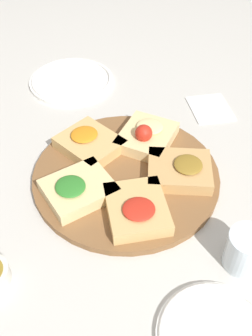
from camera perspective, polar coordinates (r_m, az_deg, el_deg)
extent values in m
plane|color=beige|center=(0.91, 0.00, -1.39)|extent=(3.00, 3.00, 0.00)
cylinder|color=brown|center=(0.90, 0.00, -1.03)|extent=(0.43, 0.43, 0.02)
cube|color=tan|center=(0.89, 7.76, -0.35)|extent=(0.14, 0.15, 0.03)
ellipsoid|color=olive|center=(0.88, 9.03, 0.51)|extent=(0.07, 0.07, 0.01)
cube|color=#E5C689|center=(0.97, 3.03, 4.54)|extent=(0.18, 0.17, 0.03)
ellipsoid|color=beige|center=(0.97, 3.48, 6.05)|extent=(0.09, 0.09, 0.01)
sphere|color=red|center=(0.94, 2.58, 5.07)|extent=(0.04, 0.04, 0.04)
cube|color=tan|center=(0.95, -5.28, 3.50)|extent=(0.18, 0.18, 0.03)
ellipsoid|color=orange|center=(0.95, -6.09, 4.89)|extent=(0.09, 0.09, 0.01)
cube|color=#E5C689|center=(0.85, -6.88, -3.08)|extent=(0.17, 0.18, 0.03)
ellipsoid|color=#2D7A28|center=(0.83, -8.07, -2.63)|extent=(0.09, 0.09, 0.01)
cube|color=tan|center=(0.81, 1.58, -5.91)|extent=(0.15, 0.14, 0.03)
ellipsoid|color=red|center=(0.78, 1.88, -5.97)|extent=(0.07, 0.07, 0.01)
cylinder|color=white|center=(1.23, -7.90, 12.41)|extent=(0.25, 0.25, 0.01)
torus|color=white|center=(1.23, -7.93, 12.69)|extent=(0.24, 0.24, 0.01)
cylinder|color=silver|center=(0.77, 17.00, -11.36)|extent=(0.08, 0.08, 0.08)
cube|color=white|center=(1.13, 12.14, 8.54)|extent=(0.14, 0.12, 0.01)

